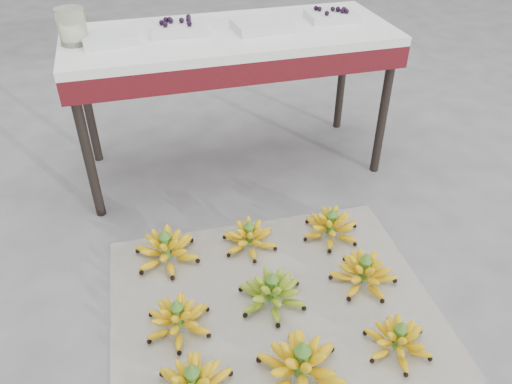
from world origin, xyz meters
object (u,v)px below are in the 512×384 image
object	(u,v)px
bunch_back_right	(331,226)
tray_right	(262,25)
bunch_mid_center	(272,292)
bunch_back_center	(249,237)
bunch_front_center	(301,365)
tray_far_right	(332,15)
vendor_table	(231,49)
tray_far_left	(109,39)
bunch_front_right	(398,340)
bunch_back_left	(166,249)
newspaper_mat	(274,307)
bunch_mid_right	(364,273)
bunch_mid_left	(178,319)
tray_left	(179,28)
glass_jar	(72,26)

from	to	relation	value
bunch_back_right	tray_right	bearing A→B (deg)	111.79
bunch_mid_center	bunch_back_center	size ratio (longest dim) A/B	1.03
bunch_front_center	bunch_back_right	size ratio (longest dim) A/B	1.10
tray_far_right	tray_right	bearing A→B (deg)	-171.67
bunch_front_center	tray_right	xyz separation A→B (m)	(0.24, 1.35, 0.70)
bunch_front_center	bunch_back_right	distance (m)	0.76
vendor_table	tray_far_left	xyz separation A→B (m)	(-0.55, -0.02, 0.10)
bunch_mid_center	tray_far_left	world-z (taller)	tray_far_left
vendor_table	bunch_front_right	bearing A→B (deg)	-78.59
bunch_back_left	vendor_table	bearing A→B (deg)	52.16
newspaper_mat	bunch_mid_right	distance (m)	0.40
newspaper_mat	bunch_front_right	world-z (taller)	bunch_front_right
bunch_back_center	tray_far_right	distance (m)	1.19
bunch_front_right	vendor_table	xyz separation A→B (m)	(-0.27, 1.36, 0.61)
newspaper_mat	bunch_mid_left	xyz separation A→B (m)	(-0.37, -0.00, 0.06)
newspaper_mat	bunch_back_right	bearing A→B (deg)	41.83
newspaper_mat	bunch_front_center	distance (m)	0.33
tray_left	newspaper_mat	bearing A→B (deg)	-82.47
newspaper_mat	bunch_mid_center	distance (m)	0.06
tray_left	tray_right	size ratio (longest dim) A/B	0.98
bunch_mid_right	tray_left	world-z (taller)	tray_left
tray_left	glass_jar	world-z (taller)	glass_jar
newspaper_mat	bunch_back_left	bearing A→B (deg)	133.97
vendor_table	tray_far_right	size ratio (longest dim) A/B	6.31
tray_left	tray_far_right	xyz separation A→B (m)	(0.76, -0.01, -0.00)
bunch_back_left	newspaper_mat	bearing A→B (deg)	-49.64
bunch_mid_left	bunch_back_right	size ratio (longest dim) A/B	0.95
tray_far_left	bunch_front_center	bearing A→B (deg)	-71.29
bunch_front_right	bunch_back_center	size ratio (longest dim) A/B	0.88
bunch_mid_center	bunch_back_center	xyz separation A→B (m)	(0.00, 0.34, -0.01)
bunch_mid_left	tray_far_right	size ratio (longest dim) A/B	1.17
bunch_back_center	newspaper_mat	bearing A→B (deg)	-107.17
bunch_mid_left	tray_far_left	xyz separation A→B (m)	(-0.09, 1.04, 0.71)
bunch_back_right	tray_left	bearing A→B (deg)	135.25
bunch_mid_center	newspaper_mat	bearing A→B (deg)	-99.68
bunch_front_right	tray_far_left	xyz separation A→B (m)	(-0.83, 1.34, 0.71)
bunch_back_left	bunch_back_center	world-z (taller)	bunch_back_left
glass_jar	bunch_mid_center	bearing A→B (deg)	-59.58
tray_far_right	bunch_front_right	bearing A→B (deg)	-100.33
vendor_table	bunch_back_center	bearing A→B (deg)	-97.77
bunch_mid_right	bunch_back_center	world-z (taller)	bunch_mid_right
bunch_front_center	bunch_back_left	bearing A→B (deg)	111.72
bunch_front_right	bunch_back_right	xyz separation A→B (m)	(0.01, 0.64, 0.00)
bunch_mid_left	bunch_back_left	world-z (taller)	bunch_back_left
newspaper_mat	bunch_mid_center	xyz separation A→B (m)	(-0.00, 0.03, 0.06)
bunch_mid_right	bunch_back_right	size ratio (longest dim) A/B	1.05
bunch_mid_center	tray_far_right	bearing A→B (deg)	48.60
tray_far_right	glass_jar	world-z (taller)	glass_jar
bunch_mid_left	tray_left	xyz separation A→B (m)	(0.23, 1.10, 0.72)
bunch_front_center	tray_left	xyz separation A→B (m)	(-0.14, 1.41, 0.70)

